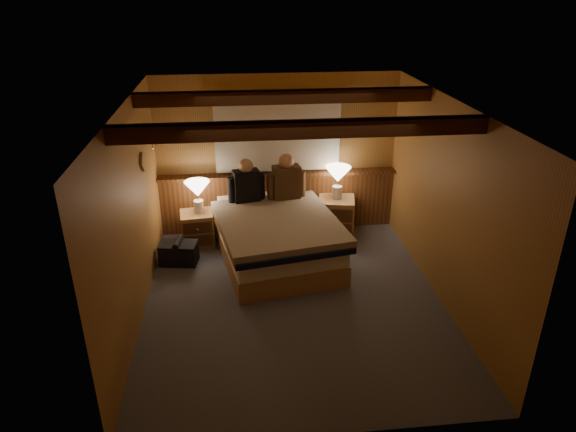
{
  "coord_description": "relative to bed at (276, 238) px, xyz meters",
  "views": [
    {
      "loc": [
        -0.64,
        -5.29,
        3.58
      ],
      "look_at": [
        -0.02,
        0.4,
        0.95
      ],
      "focal_mm": 32.0,
      "sensor_mm": 36.0,
      "label": 1
    }
  ],
  "objects": [
    {
      "name": "floor",
      "position": [
        0.12,
        -1.0,
        -0.35
      ],
      "size": [
        4.2,
        4.2,
        0.0
      ],
      "primitive_type": "plane",
      "color": "#4F535E",
      "rests_on": "ground"
    },
    {
      "name": "nightstand_right",
      "position": [
        0.98,
        0.74,
        -0.06
      ],
      "size": [
        0.62,
        0.58,
        0.59
      ],
      "rotation": [
        0.0,
        0.0,
        -0.2
      ],
      "color": "#AE7F4A",
      "rests_on": "floor"
    },
    {
      "name": "wall_left",
      "position": [
        -1.68,
        -1.0,
        0.85
      ],
      "size": [
        0.0,
        4.2,
        4.2
      ],
      "primitive_type": "plane",
      "rotation": [
        1.57,
        0.0,
        1.57
      ],
      "color": "#B47A40",
      "rests_on": "floor"
    },
    {
      "name": "framed_print",
      "position": [
        1.47,
        1.08,
        1.2
      ],
      "size": [
        0.3,
        0.04,
        0.25
      ],
      "color": "#A57E52",
      "rests_on": "wall_back"
    },
    {
      "name": "duffel_bag",
      "position": [
        -1.35,
        0.08,
        -0.19
      ],
      "size": [
        0.54,
        0.38,
        0.36
      ],
      "rotation": [
        0.0,
        0.0,
        -0.16
      ],
      "color": "black",
      "rests_on": "floor"
    },
    {
      "name": "wall_right",
      "position": [
        1.92,
        -1.0,
        0.85
      ],
      "size": [
        0.0,
        4.2,
        4.2
      ],
      "primitive_type": "plane",
      "rotation": [
        1.57,
        0.0,
        -1.57
      ],
      "color": "#B47A40",
      "rests_on": "floor"
    },
    {
      "name": "ceiling_beams",
      "position": [
        0.12,
        -0.85,
        1.96
      ],
      "size": [
        3.6,
        1.65,
        0.16
      ],
      "color": "#402110",
      "rests_on": "ceiling"
    },
    {
      "name": "person_right",
      "position": [
        0.21,
        0.67,
        0.6
      ],
      "size": [
        0.57,
        0.28,
        0.7
      ],
      "rotation": [
        0.0,
        0.0,
        0.15
      ],
      "color": "#4A331D",
      "rests_on": "bed"
    },
    {
      "name": "wall_front",
      "position": [
        0.12,
        -3.1,
        0.85
      ],
      "size": [
        3.6,
        0.0,
        3.6
      ],
      "primitive_type": "plane",
      "rotation": [
        -1.57,
        0.0,
        0.0
      ],
      "color": "#B47A40",
      "rests_on": "floor"
    },
    {
      "name": "curtain_window",
      "position": [
        0.12,
        1.03,
        1.17
      ],
      "size": [
        2.18,
        0.09,
        1.11
      ],
      "color": "#402110",
      "rests_on": "wall_back"
    },
    {
      "name": "lamp_left",
      "position": [
        -1.08,
        0.65,
        0.49
      ],
      "size": [
        0.36,
        0.36,
        0.48
      ],
      "color": "silver",
      "rests_on": "nightstand_left"
    },
    {
      "name": "lamp_right",
      "position": [
        0.99,
        0.76,
        0.59
      ],
      "size": [
        0.38,
        0.38,
        0.5
      ],
      "color": "silver",
      "rests_on": "nightstand_right"
    },
    {
      "name": "bed",
      "position": [
        0.0,
        0.0,
        0.0
      ],
      "size": [
        1.83,
        2.21,
        0.68
      ],
      "rotation": [
        0.0,
        0.0,
        0.17
      ],
      "color": "#AE7F4A",
      "rests_on": "floor"
    },
    {
      "name": "ceiling",
      "position": [
        0.12,
        -1.0,
        2.05
      ],
      "size": [
        4.2,
        4.2,
        0.0
      ],
      "primitive_type": "plane",
      "rotation": [
        3.14,
        0.0,
        0.0
      ],
      "color": "#E3A355",
      "rests_on": "wall_back"
    },
    {
      "name": "wainscot",
      "position": [
        0.12,
        1.04,
        0.13
      ],
      "size": [
        3.6,
        0.23,
        0.94
      ],
      "color": "brown",
      "rests_on": "wall_back"
    },
    {
      "name": "wall_back",
      "position": [
        0.12,
        1.1,
        0.85
      ],
      "size": [
        3.6,
        0.0,
        3.6
      ],
      "primitive_type": "plane",
      "rotation": [
        1.57,
        0.0,
        0.0
      ],
      "color": "#B47A40",
      "rests_on": "floor"
    },
    {
      "name": "person_left",
      "position": [
        -0.37,
        0.62,
        0.58
      ],
      "size": [
        0.53,
        0.28,
        0.66
      ],
      "rotation": [
        0.0,
        0.0,
        0.2
      ],
      "color": "black",
      "rests_on": "bed"
    },
    {
      "name": "nightstand_left",
      "position": [
        -1.12,
        0.62,
        -0.1
      ],
      "size": [
        0.5,
        0.46,
        0.51
      ],
      "rotation": [
        0.0,
        0.0,
        0.11
      ],
      "color": "#AE7F4A",
      "rests_on": "floor"
    },
    {
      "name": "coat_rail",
      "position": [
        -1.6,
        0.58,
        1.32
      ],
      "size": [
        0.05,
        0.55,
        0.24
      ],
      "color": "silver",
      "rests_on": "wall_left"
    }
  ]
}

